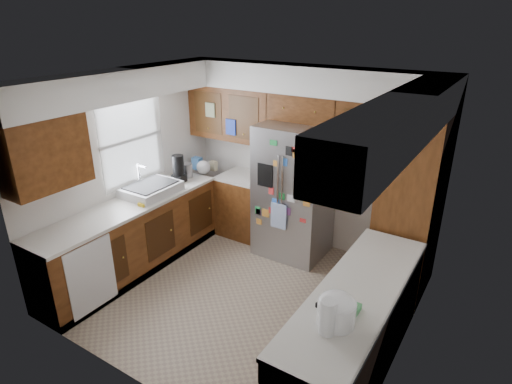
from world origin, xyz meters
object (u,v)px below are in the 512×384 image
pantry (410,206)px  fridge (294,191)px  paper_towel (328,317)px  rice_cooker (337,309)px

pantry → fridge: (-1.50, 0.05, -0.17)m
pantry → paper_towel: 2.26m
rice_cooker → paper_towel: (-0.01, -0.13, 0.01)m
fridge → rice_cooker: fridge is taller
rice_cooker → fridge: bearing=124.5°
pantry → paper_towel: pantry is taller
paper_towel → fridge: bearing=122.7°
fridge → paper_towel: (1.49, -2.31, 0.16)m
fridge → rice_cooker: bearing=-55.5°
fridge → rice_cooker: (1.50, -2.18, 0.15)m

